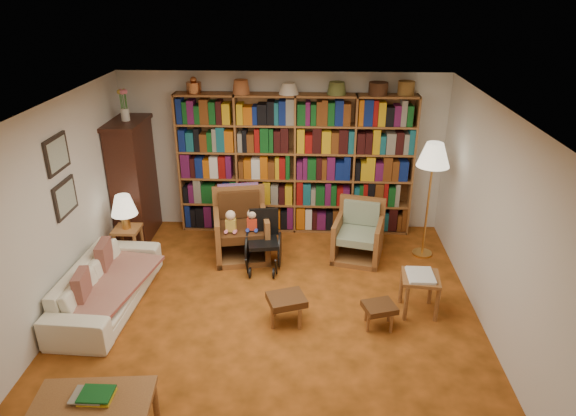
# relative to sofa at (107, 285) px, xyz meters

# --- Properties ---
(floor) EXTENTS (5.00, 5.00, 0.00)m
(floor) POSITION_rel_sofa_xyz_m (2.05, -0.07, -0.28)
(floor) COLOR #B7581C
(floor) RESTS_ON ground
(ceiling) EXTENTS (5.00, 5.00, 0.00)m
(ceiling) POSITION_rel_sofa_xyz_m (2.05, -0.07, 2.22)
(ceiling) COLOR white
(ceiling) RESTS_ON wall_back
(wall_back) EXTENTS (5.00, 0.00, 5.00)m
(wall_back) POSITION_rel_sofa_xyz_m (2.05, 2.43, 0.97)
(wall_back) COLOR silver
(wall_back) RESTS_ON floor
(wall_front) EXTENTS (5.00, 0.00, 5.00)m
(wall_front) POSITION_rel_sofa_xyz_m (2.05, -2.57, 0.97)
(wall_front) COLOR silver
(wall_front) RESTS_ON floor
(wall_left) EXTENTS (0.00, 5.00, 5.00)m
(wall_left) POSITION_rel_sofa_xyz_m (-0.45, -0.07, 0.97)
(wall_left) COLOR silver
(wall_left) RESTS_ON floor
(wall_right) EXTENTS (0.00, 5.00, 5.00)m
(wall_right) POSITION_rel_sofa_xyz_m (4.55, -0.07, 0.97)
(wall_right) COLOR silver
(wall_right) RESTS_ON floor
(bookshelf) EXTENTS (3.60, 0.30, 2.42)m
(bookshelf) POSITION_rel_sofa_xyz_m (2.25, 2.25, 0.89)
(bookshelf) COLOR #96622E
(bookshelf) RESTS_ON floor
(curio_cabinet) EXTENTS (0.50, 0.95, 2.40)m
(curio_cabinet) POSITION_rel_sofa_xyz_m (-0.20, 1.93, 0.67)
(curio_cabinet) COLOR #39180F
(curio_cabinet) RESTS_ON floor
(framed_pictures) EXTENTS (0.03, 0.52, 0.97)m
(framed_pictures) POSITION_rel_sofa_xyz_m (-0.43, 0.23, 1.34)
(framed_pictures) COLOR black
(framed_pictures) RESTS_ON wall_left
(sofa) EXTENTS (1.97, 0.84, 0.57)m
(sofa) POSITION_rel_sofa_xyz_m (0.00, 0.00, 0.00)
(sofa) COLOR #F2EBCD
(sofa) RESTS_ON floor
(sofa_throw) EXTENTS (1.01, 1.56, 0.04)m
(sofa_throw) POSITION_rel_sofa_xyz_m (0.05, -0.00, 0.02)
(sofa_throw) COLOR beige
(sofa_throw) RESTS_ON sofa
(cushion_left) EXTENTS (0.16, 0.39, 0.38)m
(cushion_left) POSITION_rel_sofa_xyz_m (-0.13, 0.35, 0.17)
(cushion_left) COLOR maroon
(cushion_left) RESTS_ON sofa
(cushion_right) EXTENTS (0.15, 0.37, 0.36)m
(cushion_right) POSITION_rel_sofa_xyz_m (-0.13, -0.35, 0.17)
(cushion_right) COLOR maroon
(cushion_right) RESTS_ON sofa
(side_table_lamp) EXTENTS (0.37, 0.37, 0.51)m
(side_table_lamp) POSITION_rel_sofa_xyz_m (-0.10, 1.13, 0.09)
(side_table_lamp) COLOR #96622E
(side_table_lamp) RESTS_ON floor
(table_lamp) EXTENTS (0.37, 0.37, 0.50)m
(table_lamp) POSITION_rel_sofa_xyz_m (-0.10, 1.13, 0.57)
(table_lamp) COLOR gold
(table_lamp) RESTS_ON side_table_lamp
(armchair_leather) EXTENTS (0.93, 0.96, 0.98)m
(armchair_leather) POSITION_rel_sofa_xyz_m (1.50, 1.44, 0.12)
(armchair_leather) COLOR #96622E
(armchair_leather) RESTS_ON floor
(armchair_sage) EXTENTS (0.83, 0.85, 0.84)m
(armchair_sage) POSITION_rel_sofa_xyz_m (3.19, 1.44, 0.04)
(armchair_sage) COLOR #96622E
(armchair_sage) RESTS_ON floor
(wheelchair) EXTENTS (0.48, 0.67, 0.83)m
(wheelchair) POSITION_rel_sofa_xyz_m (1.85, 1.06, 0.10)
(wheelchair) COLOR black
(wheelchair) RESTS_ON floor
(floor_lamp) EXTENTS (0.46, 0.46, 1.72)m
(floor_lamp) POSITION_rel_sofa_xyz_m (4.17, 1.49, 1.20)
(floor_lamp) COLOR gold
(floor_lamp) RESTS_ON floor
(side_table_papers) EXTENTS (0.48, 0.48, 0.53)m
(side_table_papers) POSITION_rel_sofa_xyz_m (3.83, 0.04, 0.13)
(side_table_papers) COLOR #96622E
(side_table_papers) RESTS_ON floor
(footstool_a) EXTENTS (0.52, 0.48, 0.36)m
(footstool_a) POSITION_rel_sofa_xyz_m (2.24, -0.26, 0.01)
(footstool_a) COLOR #4A2913
(footstool_a) RESTS_ON floor
(footstool_b) EXTENTS (0.43, 0.40, 0.30)m
(footstool_b) POSITION_rel_sofa_xyz_m (3.32, -0.29, -0.04)
(footstool_b) COLOR #4A2913
(footstool_b) RESTS_ON floor
(coffee_table) EXTENTS (1.05, 0.60, 0.49)m
(coffee_table) POSITION_rel_sofa_xyz_m (0.66, -2.00, 0.10)
(coffee_table) COLOR #96622E
(coffee_table) RESTS_ON floor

